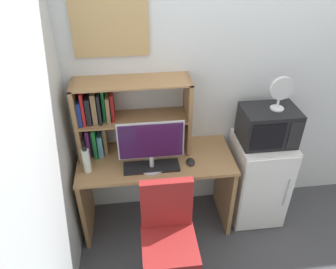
% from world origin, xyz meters
% --- Properties ---
extents(wall_back, '(6.40, 0.04, 2.60)m').
position_xyz_m(wall_back, '(0.40, 0.02, 1.30)').
color(wall_back, silver).
rests_on(wall_back, ground_plane).
extents(desk, '(1.30, 0.56, 0.77)m').
position_xyz_m(desk, '(-0.90, -0.28, 0.54)').
color(desk, '#997047').
rests_on(desk, ground_plane).
extents(hutch_bookshelf, '(0.92, 0.28, 0.65)m').
position_xyz_m(hutch_bookshelf, '(-1.22, -0.13, 1.12)').
color(hutch_bookshelf, '#997047').
rests_on(hutch_bookshelf, desk).
extents(monitor, '(0.51, 0.21, 0.43)m').
position_xyz_m(monitor, '(-0.94, -0.40, 1.00)').
color(monitor, '#B7B7BC').
rests_on(monitor, desk).
extents(keyboard, '(0.45, 0.15, 0.02)m').
position_xyz_m(keyboard, '(-0.94, -0.40, 0.78)').
color(keyboard, black).
rests_on(keyboard, desk).
extents(computer_mouse, '(0.07, 0.10, 0.03)m').
position_xyz_m(computer_mouse, '(-0.62, -0.38, 0.78)').
color(computer_mouse, black).
rests_on(computer_mouse, desk).
extents(water_bottle, '(0.06, 0.06, 0.23)m').
position_xyz_m(water_bottle, '(-1.45, -0.38, 0.87)').
color(water_bottle, silver).
rests_on(water_bottle, desk).
extents(mini_fridge, '(0.47, 0.49, 0.86)m').
position_xyz_m(mini_fridge, '(0.04, -0.27, 0.43)').
color(mini_fridge, white).
rests_on(mini_fridge, ground_plane).
extents(microwave, '(0.45, 0.33, 0.31)m').
position_xyz_m(microwave, '(0.04, -0.27, 1.01)').
color(microwave, black).
rests_on(microwave, mini_fridge).
extents(desk_fan, '(0.19, 0.11, 0.28)m').
position_xyz_m(desk_fan, '(0.09, -0.27, 1.33)').
color(desk_fan, silver).
rests_on(desk_fan, microwave).
extents(desk_chair, '(0.46, 0.46, 0.94)m').
position_xyz_m(desk_chair, '(-0.86, -0.88, 0.42)').
color(desk_chair, black).
rests_on(desk_chair, ground_plane).
extents(wall_corkboard, '(0.56, 0.02, 0.50)m').
position_xyz_m(wall_corkboard, '(-1.19, -0.01, 1.82)').
color(wall_corkboard, tan).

